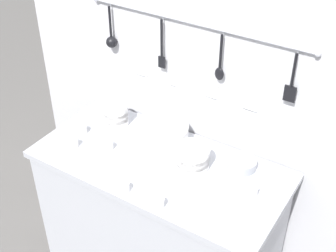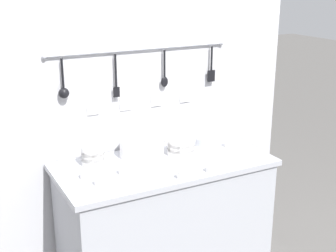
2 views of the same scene
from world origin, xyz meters
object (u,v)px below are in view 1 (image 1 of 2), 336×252
object	(u,v)px
bowl_stack_nested_right	(116,115)
cup_mid_row	(252,191)
plate_stack	(162,134)
cup_back_left	(108,145)
steel_mixing_bowl	(242,164)
bowl_stack_back_corner	(192,157)
cup_by_caddy	(124,187)
cup_beside_plates	(82,129)
cup_back_right	(73,143)
cup_front_left	(159,203)

from	to	relation	value
bowl_stack_nested_right	cup_mid_row	distance (m)	0.80
plate_stack	cup_back_left	size ratio (longest dim) A/B	5.29
steel_mixing_bowl	bowl_stack_back_corner	bearing A→B (deg)	-149.30
cup_mid_row	cup_by_caddy	distance (m)	0.54
cup_back_left	cup_by_caddy	world-z (taller)	same
cup_beside_plates	bowl_stack_back_corner	bearing A→B (deg)	6.46
cup_back_right	cup_by_caddy	distance (m)	0.41
cup_beside_plates	steel_mixing_bowl	bearing A→B (deg)	13.05
steel_mixing_bowl	cup_beside_plates	xyz separation A→B (m)	(-0.78, -0.18, -0.00)
bowl_stack_back_corner	cup_beside_plates	xyz separation A→B (m)	(-0.59, -0.07, -0.03)
cup_by_caddy	steel_mixing_bowl	bearing A→B (deg)	49.06
cup_front_left	cup_back_right	distance (m)	0.57
plate_stack	cup_back_left	world-z (taller)	plate_stack
bowl_stack_back_corner	cup_beside_plates	distance (m)	0.59
bowl_stack_back_corner	steel_mixing_bowl	xyz separation A→B (m)	(0.19, 0.11, -0.03)
plate_stack	cup_by_caddy	bearing A→B (deg)	-82.71
cup_front_left	cup_beside_plates	world-z (taller)	same
steel_mixing_bowl	cup_by_caddy	distance (m)	0.54
steel_mixing_bowl	cup_by_caddy	world-z (taller)	steel_mixing_bowl
cup_back_left	cup_mid_row	distance (m)	0.70
bowl_stack_back_corner	cup_back_right	bearing A→B (deg)	-162.42
cup_beside_plates	cup_by_caddy	distance (m)	0.48
cup_mid_row	cup_by_caddy	bearing A→B (deg)	-149.83
bowl_stack_back_corner	cup_mid_row	size ratio (longest dim) A/B	3.36
bowl_stack_nested_right	steel_mixing_bowl	world-z (taller)	bowl_stack_nested_right
bowl_stack_nested_right	cup_mid_row	xyz separation A→B (m)	(0.79, -0.10, -0.03)
cup_back_left	cup_by_caddy	distance (m)	0.30
plate_stack	cup_back_left	distance (m)	0.26
cup_mid_row	cup_back_left	bearing A→B (deg)	-173.46
plate_stack	steel_mixing_bowl	xyz separation A→B (m)	(0.40, 0.04, -0.03)
bowl_stack_back_corner	cup_by_caddy	world-z (taller)	bowl_stack_back_corner
cup_back_right	cup_back_left	size ratio (longest dim) A/B	1.00
plate_stack	cup_beside_plates	distance (m)	0.41
cup_by_caddy	cup_mid_row	bearing A→B (deg)	30.17
bowl_stack_back_corner	cup_front_left	bearing A→B (deg)	-87.46
cup_front_left	cup_back_right	size ratio (longest dim) A/B	1.00
cup_beside_plates	bowl_stack_nested_right	bearing A→B (deg)	57.29
cup_back_right	cup_beside_plates	size ratio (longest dim) A/B	1.00
bowl_stack_back_corner	cup_beside_plates	world-z (taller)	bowl_stack_back_corner
steel_mixing_bowl	cup_front_left	distance (m)	0.44
plate_stack	cup_back_left	bearing A→B (deg)	-136.18
cup_by_caddy	bowl_stack_nested_right	bearing A→B (deg)	131.39
bowl_stack_back_corner	bowl_stack_nested_right	bearing A→B (deg)	170.48
steel_mixing_bowl	cup_front_left	bearing A→B (deg)	-113.94
bowl_stack_nested_right	steel_mixing_bowl	size ratio (longest dim) A/B	0.95
cup_back_left	cup_back_right	bearing A→B (deg)	-155.10
bowl_stack_back_corner	steel_mixing_bowl	distance (m)	0.23
cup_front_left	cup_beside_plates	distance (m)	0.64
steel_mixing_bowl	cup_mid_row	world-z (taller)	steel_mixing_bowl
cup_front_left	cup_by_caddy	xyz separation A→B (m)	(-0.17, -0.00, 0.00)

